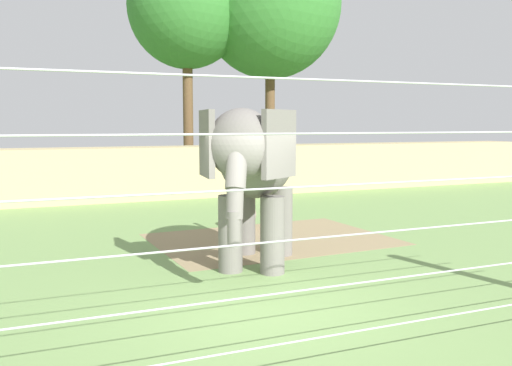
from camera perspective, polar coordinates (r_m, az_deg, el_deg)
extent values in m
plane|color=#759956|center=(8.32, 0.72, -12.58)|extent=(120.00, 120.00, 0.00)
cube|color=#937F5B|center=(12.87, 1.64, -5.84)|extent=(5.48, 4.05, 0.01)
cube|color=tan|center=(20.08, -13.70, 0.96)|extent=(36.00, 1.80, 1.85)
cylinder|color=slate|center=(9.86, 1.71, -5.41)|extent=(0.44, 0.44, 1.40)
cylinder|color=slate|center=(9.99, -2.67, -5.27)|extent=(0.44, 0.44, 1.40)
cylinder|color=slate|center=(11.25, 2.68, -3.98)|extent=(0.44, 0.44, 1.40)
cylinder|color=slate|center=(11.36, -1.18, -3.87)|extent=(0.44, 0.44, 1.40)
ellipsoid|color=slate|center=(10.44, 0.17, 2.85)|extent=(2.56, 2.94, 1.59)
ellipsoid|color=slate|center=(8.83, -1.51, 4.07)|extent=(1.45, 1.42, 1.15)
cube|color=slate|center=(8.83, 2.43, 4.06)|extent=(0.81, 0.57, 1.10)
cube|color=slate|center=(9.06, -5.12, 4.10)|extent=(0.21, 0.90, 1.10)
cylinder|color=slate|center=(8.43, -2.05, 1.17)|extent=(0.53, 0.58, 0.62)
cylinder|color=slate|center=(8.37, -2.20, -1.89)|extent=(0.41, 0.44, 0.59)
cylinder|color=slate|center=(8.36, -2.30, -4.76)|extent=(0.28, 0.28, 0.55)
cylinder|color=slate|center=(11.87, 1.28, 2.76)|extent=(0.25, 0.31, 0.80)
sphere|color=gray|center=(14.19, -1.41, -3.26)|extent=(0.71, 0.71, 0.71)
cylinder|color=#B7B7BC|center=(5.92, 11.41, -14.66)|extent=(10.34, 0.02, 0.02)
cylinder|color=#B7B7BC|center=(5.77, 11.52, -10.00)|extent=(10.34, 0.02, 0.02)
cylinder|color=#B7B7BC|center=(5.65, 11.63, -5.12)|extent=(10.34, 0.02, 0.02)
cylinder|color=#B7B7BC|center=(5.58, 11.74, -0.07)|extent=(10.34, 0.02, 0.02)
cylinder|color=#B7B7BC|center=(5.54, 11.85, 5.08)|extent=(10.34, 0.02, 0.02)
cylinder|color=#B7B7BC|center=(5.56, 11.96, 10.24)|extent=(10.34, 0.02, 0.02)
cylinder|color=brown|center=(25.33, 1.45, 6.12)|extent=(0.44, 0.44, 5.34)
ellipsoid|color=#33752D|center=(25.89, 1.49, 18.07)|extent=(6.34, 6.34, 6.65)
cylinder|color=brown|center=(24.56, -7.04, 6.34)|extent=(0.44, 0.44, 5.57)
ellipsoid|color=#33752D|center=(25.08, -7.19, 17.72)|extent=(5.09, 5.09, 5.34)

